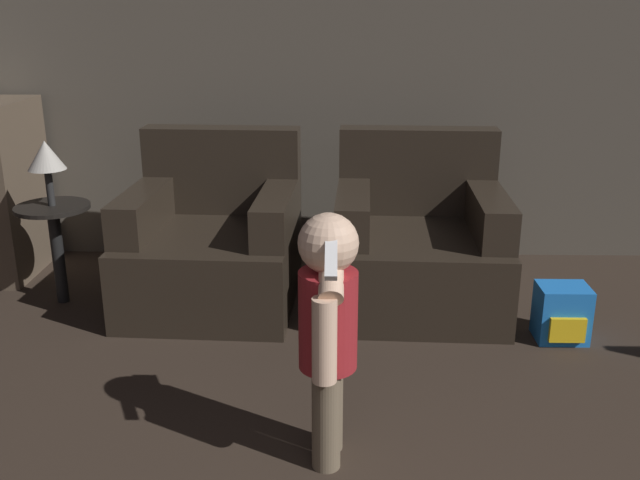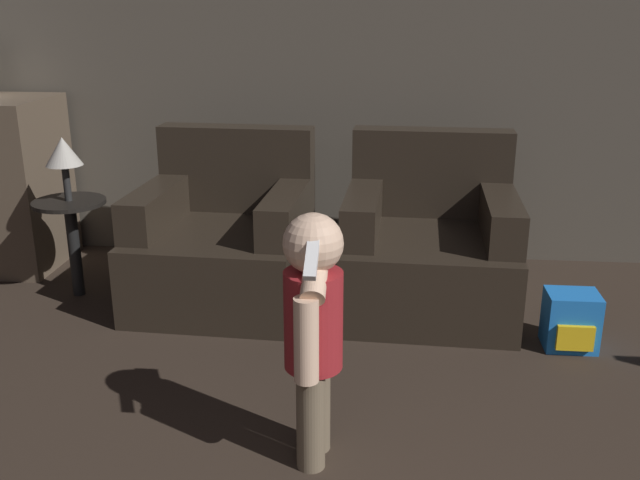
# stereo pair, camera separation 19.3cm
# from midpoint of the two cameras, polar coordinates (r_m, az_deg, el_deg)

# --- Properties ---
(wall_back) EXTENTS (8.40, 0.05, 2.60)m
(wall_back) POSITION_cam_midpoint_polar(r_m,az_deg,el_deg) (4.12, 3.76, 16.32)
(wall_back) COLOR #51493F
(wall_back) RESTS_ON ground_plane
(armchair_left) EXTENTS (0.86, 0.89, 0.84)m
(armchair_left) POSITION_cam_midpoint_polar(r_m,az_deg,el_deg) (3.64, -10.00, -0.37)
(armchair_left) COLOR black
(armchair_left) RESTS_ON ground_plane
(armchair_right) EXTENTS (0.85, 0.89, 0.84)m
(armchair_right) POSITION_cam_midpoint_polar(r_m,az_deg,el_deg) (3.59, 6.35, -0.48)
(armchair_right) COLOR black
(armchair_right) RESTS_ON ground_plane
(person_toddler) EXTENTS (0.19, 0.33, 0.85)m
(person_toddler) POSITION_cam_midpoint_polar(r_m,az_deg,el_deg) (2.24, -1.83, -6.53)
(person_toddler) COLOR brown
(person_toddler) RESTS_ON ground_plane
(toy_backpack) EXTENTS (0.22, 0.20, 0.25)m
(toy_backpack) POSITION_cam_midpoint_polar(r_m,az_deg,el_deg) (3.36, 17.23, -5.65)
(toy_backpack) COLOR blue
(toy_backpack) RESTS_ON ground_plane
(side_table) EXTENTS (0.36, 0.36, 0.51)m
(side_table) POSITION_cam_midpoint_polar(r_m,az_deg,el_deg) (3.79, -21.84, 0.94)
(side_table) COLOR black
(side_table) RESTS_ON ground_plane
(lamp) EXTENTS (0.18, 0.18, 0.32)m
(lamp) POSITION_cam_midpoint_polar(r_m,az_deg,el_deg) (3.71, -22.49, 6.16)
(lamp) COLOR #262626
(lamp) RESTS_ON side_table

